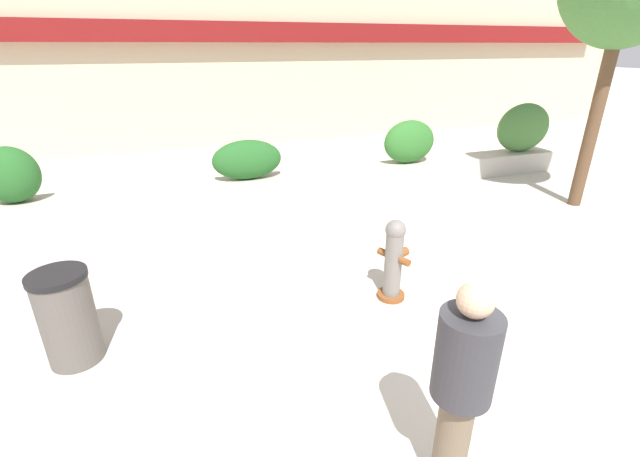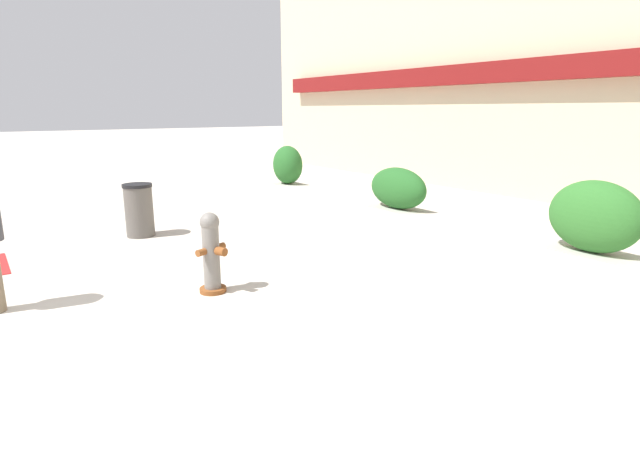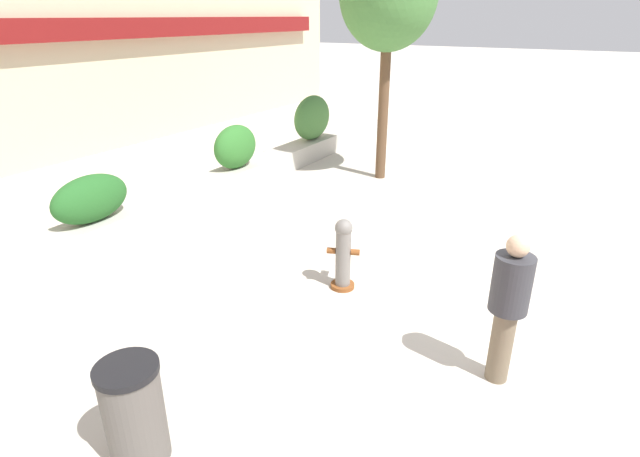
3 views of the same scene
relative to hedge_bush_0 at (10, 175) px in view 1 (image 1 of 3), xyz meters
The scene contains 10 objects.
ground_plane 8.29m from the hedge_bush_0, 46.77° to the right, with size 120.00×120.00×0.00m, color beige.
building_facade 8.75m from the hedge_bush_0, 46.70° to the left, with size 30.00×1.36×8.00m.
planter_wall_low 5.69m from the hedge_bush_0, ahead, with size 18.00×0.70×0.50m, color #B7B2A8.
hedge_bush_0 is the anchor object (origin of this frame).
hedge_bush_1 4.05m from the hedge_bush_0, ahead, with size 1.40×0.58×0.79m, color #235B23.
hedge_bush_2 7.77m from the hedge_bush_0, ahead, with size 1.25×0.62×0.97m, color #2D6B28.
hedge_bush_3 11.06m from the hedge_bush_0, ahead, with size 1.56×0.61×1.20m, color #427538.
fire_hydrant 6.59m from the hedge_bush_0, 40.43° to the right, with size 0.48×0.47×1.08m.
pedestrian 7.85m from the hedge_bush_0, 58.34° to the right, with size 0.53×0.53×1.73m.
trash_bin 4.41m from the hedge_bush_0, 71.92° to the right, with size 0.55×0.55×1.01m.
Camera 1 is at (-3.15, -2.40, 3.02)m, focal length 24.00 mm.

